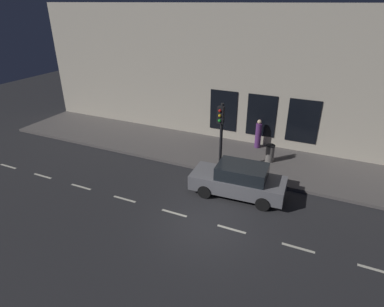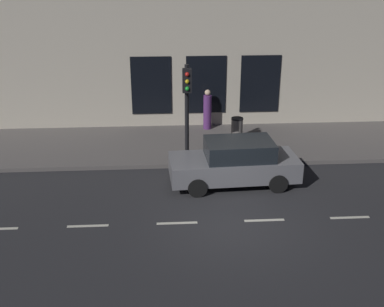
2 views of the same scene
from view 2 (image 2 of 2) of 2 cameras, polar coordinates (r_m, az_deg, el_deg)
The scene contains 8 objects.
ground_plane at distance 14.35m, azimuth 4.67°, elevation -8.07°, with size 60.00×60.00×0.00m, color #28282B.
sidewalk at distance 19.93m, azimuth 2.19°, elevation 1.16°, with size 4.50×32.00×0.15m.
building_facade at distance 21.37m, azimuth 1.66°, elevation 13.80°, with size 0.65×32.00×8.23m.
lane_centre_line at distance 14.52m, azimuth 8.62°, elevation -7.87°, with size 0.12×27.20×0.01m.
traffic_light at distance 17.09m, azimuth -0.61°, elevation 6.57°, with size 0.50×0.32×3.66m.
parked_car_1 at distance 16.32m, azimuth 5.15°, elevation -1.09°, with size 1.99×4.42×1.58m.
pedestrian_0 at distance 21.27m, azimuth 1.85°, elevation 5.13°, with size 0.50×0.50×1.79m.
trash_bin at distance 20.00m, azimuth 5.37°, elevation 2.90°, with size 0.50×0.50×0.99m.
Camera 2 is at (-12.26, 1.93, 7.20)m, focal length 44.75 mm.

